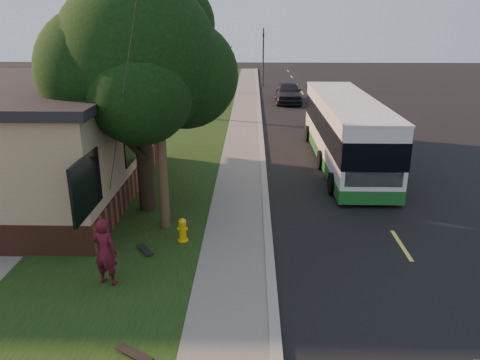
# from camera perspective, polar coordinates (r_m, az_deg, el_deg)

# --- Properties ---
(ground) EXTENTS (120.00, 120.00, 0.00)m
(ground) POSITION_cam_1_polar(r_m,az_deg,el_deg) (14.33, 3.50, -7.77)
(ground) COLOR black
(ground) RESTS_ON ground
(road) EXTENTS (8.00, 80.00, 0.01)m
(road) POSITION_cam_1_polar(r_m,az_deg,el_deg) (24.10, 12.29, 3.17)
(road) COLOR black
(road) RESTS_ON ground
(curb) EXTENTS (0.25, 80.00, 0.12)m
(curb) POSITION_cam_1_polar(r_m,az_deg,el_deg) (23.66, 2.73, 3.43)
(curb) COLOR gray
(curb) RESTS_ON ground
(sidewalk) EXTENTS (2.00, 80.00, 0.08)m
(sidewalk) POSITION_cam_1_polar(r_m,az_deg,el_deg) (23.66, 0.30, 3.41)
(sidewalk) COLOR slate
(sidewalk) RESTS_ON ground
(grass_verge) EXTENTS (5.00, 80.00, 0.07)m
(grass_verge) POSITION_cam_1_polar(r_m,az_deg,el_deg) (23.99, -8.10, 3.42)
(grass_verge) COLOR black
(grass_verge) RESTS_ON ground
(fire_hydrant) EXTENTS (0.32, 0.32, 0.74)m
(fire_hydrant) POSITION_cam_1_polar(r_m,az_deg,el_deg) (14.28, -7.01, -6.06)
(fire_hydrant) COLOR #F1B40C
(fire_hydrant) RESTS_ON grass_verge
(utility_pole) EXTENTS (2.86, 3.21, 9.07)m
(utility_pole) POSITION_cam_1_polar(r_m,az_deg,el_deg) (14.15, -10.02, 11.37)
(utility_pole) COLOR #473321
(utility_pole) RESTS_ON ground
(leafy_tree) EXTENTS (6.30, 6.00, 7.80)m
(leafy_tree) POSITION_cam_1_polar(r_m,az_deg,el_deg) (15.88, -12.12, 14.02)
(leafy_tree) COLOR black
(leafy_tree) RESTS_ON grass_verge
(bare_tree_near) EXTENTS (1.38, 1.21, 4.31)m
(bare_tree_near) POSITION_cam_1_polar(r_m,az_deg,el_deg) (31.20, -4.06, 11.20)
(bare_tree_near) COLOR black
(bare_tree_near) RESTS_ON grass_verge
(bare_tree_far) EXTENTS (1.38, 1.21, 4.03)m
(bare_tree_far) POSITION_cam_1_polar(r_m,az_deg,el_deg) (43.06, -1.86, 13.25)
(bare_tree_far) COLOR black
(bare_tree_far) RESTS_ON grass_verge
(traffic_signal) EXTENTS (0.18, 0.22, 5.50)m
(traffic_signal) POSITION_cam_1_polar(r_m,az_deg,el_deg) (46.89, 2.84, 15.15)
(traffic_signal) COLOR #2D2D30
(traffic_signal) RESTS_ON ground
(transit_bus) EXTENTS (2.60, 11.25, 3.05)m
(transit_bus) POSITION_cam_1_polar(r_m,az_deg,el_deg) (22.12, 12.71, 6.04)
(transit_bus) COLOR silver
(transit_bus) RESTS_ON ground
(skateboarder) EXTENTS (0.75, 0.60, 1.79)m
(skateboarder) POSITION_cam_1_polar(r_m,az_deg,el_deg) (12.27, -16.09, -8.39)
(skateboarder) COLOR #4C0F1A
(skateboarder) RESTS_ON grass_verge
(skateboard_main) EXTENTS (0.62, 0.77, 0.07)m
(skateboard_main) POSITION_cam_1_polar(r_m,az_deg,el_deg) (13.97, -11.50, -8.33)
(skateboard_main) COLOR black
(skateboard_main) RESTS_ON grass_verge
(skateboard_spare) EXTENTS (0.87, 0.65, 0.08)m
(skateboard_spare) POSITION_cam_1_polar(r_m,az_deg,el_deg) (10.20, -12.79, -19.95)
(skateboard_spare) COLOR black
(skateboard_spare) RESTS_ON grass_verge
(dumpster) EXTENTS (1.51, 1.26, 1.22)m
(dumpster) POSITION_cam_1_polar(r_m,az_deg,el_deg) (22.60, -18.58, 3.23)
(dumpster) COLOR black
(dumpster) RESTS_ON building_lot
(distant_car) EXTENTS (2.13, 5.02, 1.69)m
(distant_car) POSITION_cam_1_polar(r_m,az_deg,el_deg) (38.15, 5.92, 10.63)
(distant_car) COLOR black
(distant_car) RESTS_ON ground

